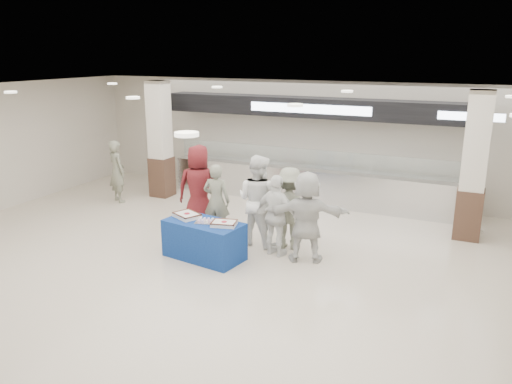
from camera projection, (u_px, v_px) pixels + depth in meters
The scene contains 15 objects.
ground at pixel (213, 280), 8.91m from camera, with size 14.00×14.00×0.00m, color beige.
serving_line at pixel (312, 160), 13.31m from camera, with size 8.70×0.85×2.80m.
column_left at pixel (160, 142), 13.78m from camera, with size 0.55×0.55×3.20m.
column_right at pixel (474, 170), 10.55m from camera, with size 0.55×0.55×3.20m.
display_table at pixel (204, 240), 9.80m from camera, with size 1.55×0.78×0.75m, color navy.
sheet_cake_left at pixel (187, 215), 9.94m from camera, with size 0.62×0.57×0.10m.
sheet_cake_right at pixel (224, 223), 9.48m from camera, with size 0.53×0.46×0.10m.
cupcake_tray at pixel (206, 221), 9.67m from camera, with size 0.46×0.40×0.06m.
civilian_maroon at pixel (199, 189), 11.15m from camera, with size 0.97×0.63×1.98m, color maroon.
soldier_a at pixel (217, 201), 10.83m from camera, with size 0.60×0.39×1.64m, color slate.
chef_tall at pixel (258, 200), 10.37m from camera, with size 0.93×0.73×1.92m, color white.
chef_short at pixel (277, 216), 9.82m from camera, with size 0.97×0.40×1.65m, color white.
soldier_b at pixel (289, 208), 10.21m from camera, with size 1.10×0.63×1.70m, color slate.
civilian_white at pixel (306, 217), 9.54m from camera, with size 1.66×0.53×1.80m, color silver.
soldier_bg at pixel (117, 171), 13.41m from camera, with size 0.61×0.40×1.68m, color slate.
Camera 1 is at (4.12, -7.07, 3.94)m, focal length 35.00 mm.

